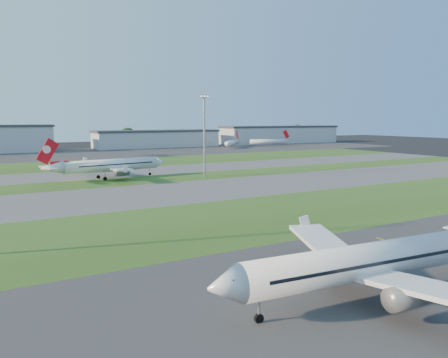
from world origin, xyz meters
TOP-DOWN VIEW (x-y plane):
  - grass_strip_a at (0.00, 52.00)m, footprint 300.00×34.00m
  - taxiway_a at (0.00, 85.00)m, footprint 300.00×32.00m
  - grass_strip_b at (0.00, 110.00)m, footprint 300.00×18.00m
  - taxiway_b at (0.00, 132.00)m, footprint 300.00×26.00m
  - grass_strip_c at (0.00, 165.00)m, footprint 300.00×40.00m
  - apron_far at (0.00, 225.00)m, footprint 400.00×80.00m
  - airliner_parked at (-14.01, 14.29)m, footprint 35.82×30.29m
  - airliner_taxiing at (-12.31, 117.95)m, footprint 37.11×31.27m
  - mini_jet_near at (95.08, 225.60)m, footprint 21.48×21.43m
  - mini_jet_far at (125.07, 227.94)m, footprint 28.14×9.48m
  - light_mast_centre at (15.00, 108.00)m, footprint 3.20×0.70m
  - hangar_east at (55.00, 255.00)m, footprint 81.60×23.00m
  - hangar_far_east at (155.00, 255.00)m, footprint 96.90×23.00m
  - tree_mid_west at (-20.00, 266.00)m, footprint 9.90×9.90m
  - tree_mid_east at (40.00, 269.00)m, footprint 11.55×11.55m
  - tree_east at (115.00, 267.00)m, footprint 10.45×10.45m
  - tree_far_east at (185.00, 271.00)m, footprint 12.65×12.65m

SIDE VIEW (x-z plane):
  - grass_strip_a at x=0.00m, z-range 0.00..0.01m
  - taxiway_a at x=0.00m, z-range 0.00..0.01m
  - grass_strip_b at x=0.00m, z-range 0.00..0.01m
  - taxiway_b at x=0.00m, z-range 0.00..0.01m
  - grass_strip_c at x=0.00m, z-range 0.00..0.01m
  - apron_far at x=0.00m, z-range 0.00..0.01m
  - mini_jet_near at x=95.08m, z-range -1.46..8.02m
  - mini_jet_far at x=125.07m, z-range -1.46..8.02m
  - airliner_parked at x=-14.01m, z-range -1.66..9.51m
  - airliner_taxiing at x=-12.31m, z-range -1.73..9.90m
  - hangar_east at x=55.00m, z-range 0.04..11.24m
  - tree_mid_west at x=-20.00m, z-range 0.44..11.24m
  - tree_east at x=115.00m, z-range 0.46..11.86m
  - hangar_far_east at x=155.00m, z-range 0.04..13.24m
  - tree_mid_east at x=40.00m, z-range 0.51..13.11m
  - tree_far_east at x=185.00m, z-range 0.56..14.36m
  - light_mast_centre at x=15.00m, z-range 1.91..27.71m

